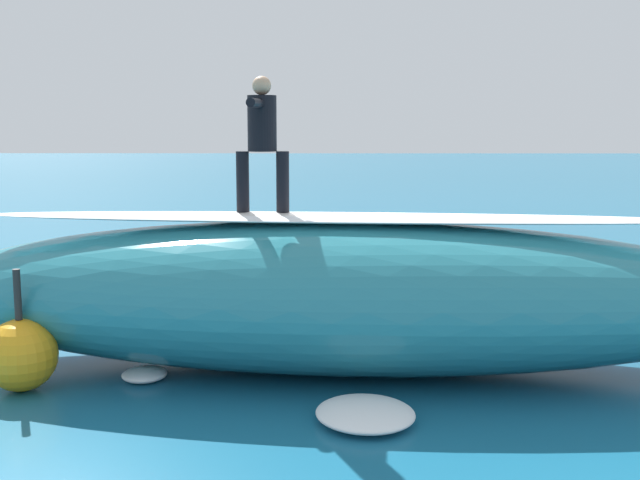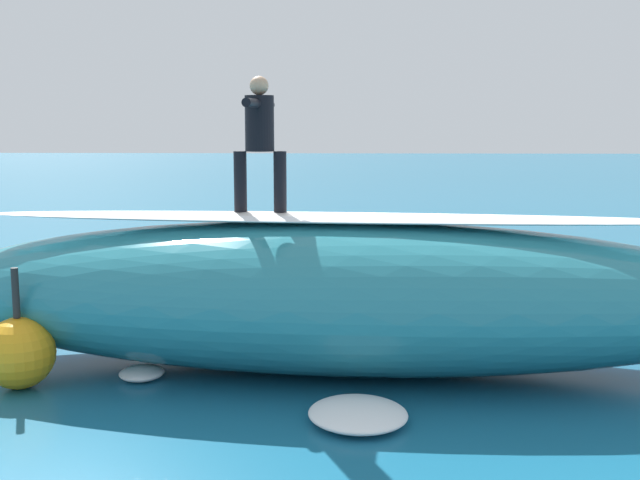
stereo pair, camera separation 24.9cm
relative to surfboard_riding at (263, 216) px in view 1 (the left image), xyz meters
name	(u,v)px [view 1 (the left image)]	position (x,y,z in m)	size (l,w,h in m)	color
ground_plane	(366,331)	(-1.28, -1.65, -1.80)	(120.00, 120.00, 0.00)	#196084
wave_crest	(338,296)	(-0.87, 0.06, -0.92)	(9.85, 2.62, 1.75)	teal
wave_foam_lip	(339,218)	(-0.87, 0.06, -0.01)	(8.37, 0.92, 0.08)	white
surfboard_riding	(263,216)	(0.00, 0.00, 0.00)	(2.01, 0.48, 0.10)	silver
surfer_riding	(262,134)	(0.00, 0.00, 0.94)	(0.61, 1.46, 1.54)	black
surfboard_paddling	(364,312)	(-1.29, -2.57, -1.76)	(2.41, 0.54, 0.09)	silver
surfer_paddling	(373,301)	(-1.42, -2.53, -1.57)	(1.74, 0.80, 0.32)	black
buoy_marker	(21,355)	(2.56, 0.84, -1.40)	(0.78, 0.78, 1.33)	orange
foam_patch_near	(144,374)	(1.31, 0.49, -1.73)	(0.54, 0.50, 0.14)	white
foam_patch_mid	(123,316)	(2.24, -2.25, -1.74)	(0.76, 0.69, 0.13)	white
foam_patch_far	(365,413)	(-1.11, 1.75, -1.71)	(1.05, 0.96, 0.17)	white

